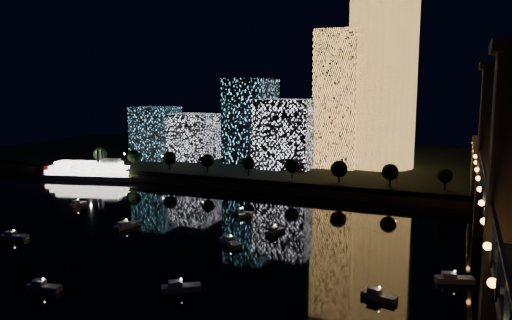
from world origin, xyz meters
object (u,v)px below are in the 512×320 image
Objects in this scene: tower_cylindrical at (382,79)px; tower_rectangular at (339,99)px; riverboat at (85,171)px; truss_bridge at (509,219)px.

tower_rectangular is at bearing -157.87° from tower_cylindrical.
riverboat is (-108.63, -52.51, -33.67)m from tower_rectangular.
truss_bridge is at bearing -22.54° from riverboat.
riverboat is (-127.58, -60.22, -43.44)m from tower_cylindrical.
tower_rectangular is at bearing 117.71° from truss_bridge.
riverboat is at bearing -154.20° from tower_rectangular.
truss_bridge reaches higher than riverboat.
tower_rectangular is 0.24× the size of truss_bridge.
truss_bridge is at bearing -62.29° from tower_rectangular.
riverboat is at bearing -154.73° from tower_cylindrical.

